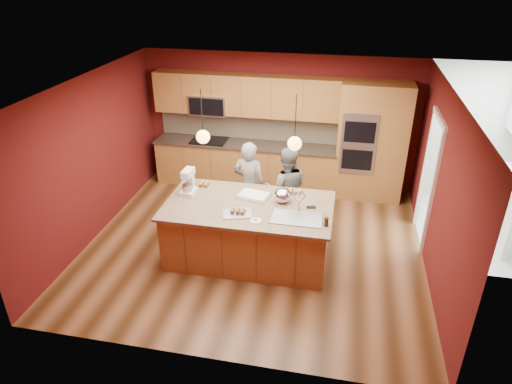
% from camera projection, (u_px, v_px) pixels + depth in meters
% --- Properties ---
extents(floor, '(5.50, 5.50, 0.00)m').
position_uv_depth(floor, '(254.00, 245.00, 7.69)').
color(floor, '#462812').
rests_on(floor, ground).
extents(ceiling, '(5.50, 5.50, 0.00)m').
position_uv_depth(ceiling, '(254.00, 86.00, 6.45)').
color(ceiling, silver).
rests_on(ceiling, ground).
extents(wall_back, '(5.50, 0.00, 5.50)m').
position_uv_depth(wall_back, '(279.00, 121.00, 9.24)').
color(wall_back, '#531111').
rests_on(wall_back, ground).
extents(wall_front, '(5.50, 0.00, 5.50)m').
position_uv_depth(wall_front, '(207.00, 269.00, 4.90)').
color(wall_front, '#531111').
rests_on(wall_front, ground).
extents(wall_left, '(0.00, 5.00, 5.00)m').
position_uv_depth(wall_left, '(92.00, 158.00, 7.55)').
color(wall_left, '#531111').
rests_on(wall_left, ground).
extents(wall_right, '(0.00, 5.00, 5.00)m').
position_uv_depth(wall_right, '(440.00, 188.00, 6.58)').
color(wall_right, '#531111').
rests_on(wall_right, ground).
extents(cabinet_run, '(3.74, 0.64, 2.30)m').
position_uv_depth(cabinet_run, '(244.00, 140.00, 9.31)').
color(cabinet_run, brown).
rests_on(cabinet_run, floor).
extents(oven_column, '(1.30, 0.62, 2.30)m').
position_uv_depth(oven_column, '(371.00, 142.00, 8.74)').
color(oven_column, brown).
rests_on(oven_column, floor).
extents(doorway_trim, '(0.08, 1.11, 2.20)m').
position_uv_depth(doorway_trim, '(428.00, 183.00, 7.42)').
color(doorway_trim, white).
rests_on(doorway_trim, wall_right).
extents(pendant_left, '(0.20, 0.20, 0.80)m').
position_uv_depth(pendant_left, '(203.00, 137.00, 6.61)').
color(pendant_left, black).
rests_on(pendant_left, ceiling).
extents(pendant_right, '(0.20, 0.20, 0.80)m').
position_uv_depth(pendant_right, '(295.00, 143.00, 6.37)').
color(pendant_right, black).
rests_on(pendant_right, ceiling).
extents(island, '(2.57, 1.44, 1.33)m').
position_uv_depth(island, '(250.00, 231.00, 7.19)').
color(island, brown).
rests_on(island, floor).
extents(person_left, '(0.63, 0.46, 1.59)m').
position_uv_depth(person_left, '(249.00, 185.00, 7.93)').
color(person_left, black).
rests_on(person_left, floor).
extents(person_right, '(0.83, 0.70, 1.54)m').
position_uv_depth(person_right, '(286.00, 189.00, 7.83)').
color(person_right, slate).
rests_on(person_right, floor).
extents(stand_mixer, '(0.23, 0.31, 0.41)m').
position_uv_depth(stand_mixer, '(189.00, 183.00, 7.25)').
color(stand_mixer, white).
rests_on(stand_mixer, island).
extents(sheet_cake, '(0.57, 0.47, 0.05)m').
position_uv_depth(sheet_cake, '(254.00, 195.00, 7.20)').
color(sheet_cake, silver).
rests_on(sheet_cake, island).
extents(cooling_rack, '(0.49, 0.41, 0.02)m').
position_uv_depth(cooling_rack, '(237.00, 213.00, 6.72)').
color(cooling_rack, '#B2B4BA').
rests_on(cooling_rack, island).
extents(mixing_bowl, '(0.27, 0.27, 0.23)m').
position_uv_depth(mixing_bowl, '(283.00, 196.00, 7.01)').
color(mixing_bowl, silver).
rests_on(mixing_bowl, island).
extents(plate, '(0.17, 0.17, 0.01)m').
position_uv_depth(plate, '(256.00, 221.00, 6.55)').
color(plate, white).
rests_on(plate, island).
extents(tumbler, '(0.07, 0.07, 0.13)m').
position_uv_depth(tumbler, '(326.00, 222.00, 6.41)').
color(tumbler, '#361E12').
rests_on(tumbler, island).
extents(phone, '(0.15, 0.10, 0.01)m').
position_uv_depth(phone, '(311.00, 207.00, 6.90)').
color(phone, black).
rests_on(phone, island).
extents(cupcakes_left, '(0.16, 0.16, 0.07)m').
position_uv_depth(cupcakes_left, '(204.00, 184.00, 7.54)').
color(cupcakes_left, gold).
rests_on(cupcakes_left, island).
extents(cupcakes_rack, '(0.22, 0.15, 0.07)m').
position_uv_depth(cupcakes_rack, '(238.00, 211.00, 6.72)').
color(cupcakes_rack, gold).
rests_on(cupcakes_rack, island).
extents(cupcakes_right, '(0.22, 0.14, 0.06)m').
position_uv_depth(cupcakes_right, '(295.00, 191.00, 7.31)').
color(cupcakes_right, gold).
rests_on(cupcakes_right, island).
extents(dryer, '(0.69, 0.71, 1.09)m').
position_uv_depth(dryer, '(505.00, 198.00, 8.03)').
color(dryer, white).
rests_on(dryer, floor).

